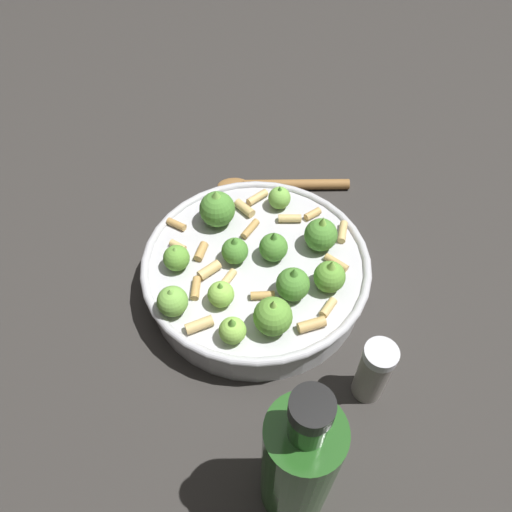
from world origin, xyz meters
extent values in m
plane|color=#2D2B28|center=(0.00, 0.00, 0.00)|extent=(2.40, 2.40, 0.00)
cylinder|color=#B7B7BC|center=(0.00, 0.00, 0.03)|extent=(0.28, 0.28, 0.05)
torus|color=#B7B7BC|center=(0.00, 0.00, 0.05)|extent=(0.29, 0.29, 0.01)
sphere|color=#4C8933|center=(-0.03, -0.08, 0.07)|extent=(0.05, 0.05, 0.05)
cone|color=#75B247|center=(-0.03, -0.08, 0.10)|extent=(0.02, 0.02, 0.02)
sphere|color=#75B247|center=(-0.10, -0.03, 0.07)|extent=(0.03, 0.03, 0.03)
cone|color=#4C8933|center=(-0.10, -0.03, 0.08)|extent=(0.01, 0.01, 0.01)
sphere|color=#4C8933|center=(-0.07, 0.05, 0.07)|extent=(0.04, 0.04, 0.04)
cone|color=#8CC64C|center=(-0.07, 0.05, 0.09)|extent=(0.02, 0.02, 0.02)
sphere|color=#609E38|center=(-0.02, 0.09, 0.07)|extent=(0.04, 0.04, 0.04)
cone|color=#8CC64C|center=(-0.02, 0.09, 0.09)|extent=(0.02, 0.02, 0.02)
sphere|color=#8CC64C|center=(0.07, 0.00, 0.07)|extent=(0.03, 0.03, 0.03)
cone|color=#609E38|center=(0.07, 0.00, 0.08)|extent=(0.01, 0.01, 0.01)
sphere|color=#609E38|center=(0.06, -0.08, 0.07)|extent=(0.03, 0.03, 0.03)
cone|color=#75B247|center=(0.06, -0.08, 0.08)|extent=(0.01, 0.01, 0.01)
sphere|color=#4C8933|center=(-0.02, 0.01, 0.07)|extent=(0.04, 0.04, 0.04)
cone|color=#4C8933|center=(-0.02, 0.01, 0.09)|extent=(0.01, 0.01, 0.02)
sphere|color=#4C8933|center=(0.02, 0.06, 0.07)|extent=(0.04, 0.04, 0.04)
cone|color=#4C8933|center=(0.02, 0.06, 0.09)|extent=(0.02, 0.02, 0.02)
sphere|color=#8CC64C|center=(0.11, 0.04, 0.07)|extent=(0.03, 0.03, 0.03)
cone|color=#609E38|center=(0.11, 0.04, 0.08)|extent=(0.01, 0.01, 0.01)
sphere|color=#4C8933|center=(0.01, -0.02, 0.07)|extent=(0.03, 0.03, 0.03)
cone|color=#4C8933|center=(0.01, -0.02, 0.09)|extent=(0.01, 0.01, 0.01)
sphere|color=#609E38|center=(0.07, 0.07, 0.07)|extent=(0.04, 0.04, 0.04)
cone|color=#8CC64C|center=(0.07, 0.07, 0.10)|extent=(0.02, 0.02, 0.02)
sphere|color=#75B247|center=(0.11, -0.04, 0.07)|extent=(0.04, 0.04, 0.04)
cone|color=#75B247|center=(0.11, -0.04, 0.09)|extent=(0.02, 0.02, 0.01)
cylinder|color=tan|center=(-0.04, -0.03, 0.06)|extent=(0.03, 0.01, 0.01)
cylinder|color=tan|center=(0.01, -0.12, 0.06)|extent=(0.01, 0.03, 0.01)
cylinder|color=tan|center=(0.01, 0.11, 0.06)|extent=(0.03, 0.01, 0.01)
cylinder|color=tan|center=(0.05, 0.11, 0.06)|extent=(0.03, 0.03, 0.01)
cylinder|color=tan|center=(-0.06, -0.06, 0.06)|extent=(0.02, 0.03, 0.01)
cylinder|color=tan|center=(0.04, -0.01, 0.06)|extent=(0.02, 0.01, 0.01)
cylinder|color=tan|center=(-0.10, 0.07, 0.06)|extent=(0.03, 0.02, 0.01)
cylinder|color=tan|center=(0.08, -0.03, 0.06)|extent=(0.03, 0.02, 0.01)
cylinder|color=tan|center=(0.03, -0.06, 0.06)|extent=(0.03, 0.02, 0.01)
cylinder|color=tan|center=(-0.05, 0.09, 0.06)|extent=(0.01, 0.03, 0.01)
cylinder|color=tan|center=(-0.08, 0.00, 0.06)|extent=(0.03, 0.03, 0.01)
cylinder|color=tan|center=(-0.11, 0.02, 0.06)|extent=(0.03, 0.02, 0.01)
cylinder|color=tan|center=(0.04, -0.10, 0.06)|extent=(0.01, 0.02, 0.01)
cylinder|color=tan|center=(0.04, 0.04, 0.06)|extent=(0.02, 0.03, 0.01)
cylinder|color=tan|center=(-0.09, -0.06, 0.06)|extent=(0.03, 0.02, 0.01)
cylinder|color=tan|center=(0.12, 0.00, 0.06)|extent=(0.03, 0.03, 0.01)
cylinder|color=tan|center=(0.05, -0.04, 0.06)|extent=(0.03, 0.02, 0.01)
cylinder|color=gray|center=(0.05, 0.19, 0.04)|extent=(0.03, 0.03, 0.08)
cylinder|color=silver|center=(0.05, 0.19, 0.09)|extent=(0.04, 0.04, 0.01)
cylinder|color=#1E4C19|center=(0.19, 0.17, 0.09)|extent=(0.06, 0.06, 0.17)
cylinder|color=#1E4C19|center=(0.19, 0.17, 0.19)|extent=(0.03, 0.03, 0.04)
cylinder|color=black|center=(0.19, 0.17, 0.22)|extent=(0.03, 0.03, 0.02)
cylinder|color=olive|center=(-0.19, -0.05, 0.01)|extent=(0.11, 0.15, 0.02)
ellipsoid|color=olive|center=(-0.14, -0.13, 0.01)|extent=(0.06, 0.06, 0.01)
camera|label=1|loc=(0.32, 0.21, 0.53)|focal=34.11mm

